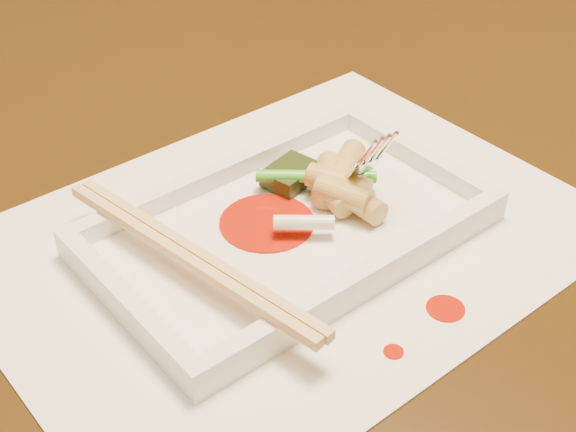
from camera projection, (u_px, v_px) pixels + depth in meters
table at (223, 200)px, 0.75m from camera, size 1.40×0.90×0.75m
placemat at (288, 238)px, 0.54m from camera, size 0.40×0.30×0.00m
sauce_splatter_a at (446, 308)px, 0.49m from camera, size 0.02×0.02×0.00m
sauce_splatter_b at (393, 352)px, 0.46m from camera, size 0.01×0.01×0.00m
plate_base at (288, 232)px, 0.54m from camera, size 0.26×0.16×0.01m
plate_rim_far at (223, 171)px, 0.58m from camera, size 0.26×0.01×0.01m
plate_rim_near at (365, 277)px, 0.49m from camera, size 0.26×0.01×0.01m
plate_rim_left at (126, 301)px, 0.47m from camera, size 0.01×0.14×0.01m
plate_rim_right at (416, 155)px, 0.60m from camera, size 0.01×0.14×0.01m
veg_piece at (290, 174)px, 0.58m from camera, size 0.04×0.04×0.01m
scallion_white at (304, 222)px, 0.52m from camera, size 0.04×0.03×0.01m
scallion_green at (316, 176)px, 0.56m from camera, size 0.07×0.06×0.01m
chopstick_a at (184, 258)px, 0.49m from camera, size 0.04×0.21×0.01m
chopstick_b at (195, 253)px, 0.49m from camera, size 0.04×0.21×0.01m
fork at (351, 88)px, 0.54m from camera, size 0.09×0.10×0.14m
sauce_blob_0 at (267, 222)px, 0.54m from camera, size 0.07×0.07×0.00m
rice_cake_0 at (331, 193)px, 0.55m from camera, size 0.02×0.04×0.02m
rice_cake_1 at (354, 198)px, 0.55m from camera, size 0.02×0.05×0.02m
rice_cake_2 at (339, 183)px, 0.55m from camera, size 0.03×0.05×0.02m
rice_cake_3 at (344, 166)px, 0.58m from camera, size 0.05×0.04×0.02m
rice_cake_4 at (327, 180)px, 0.57m from camera, size 0.05×0.05×0.02m
rice_cake_5 at (343, 195)px, 0.54m from camera, size 0.03×0.04×0.02m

